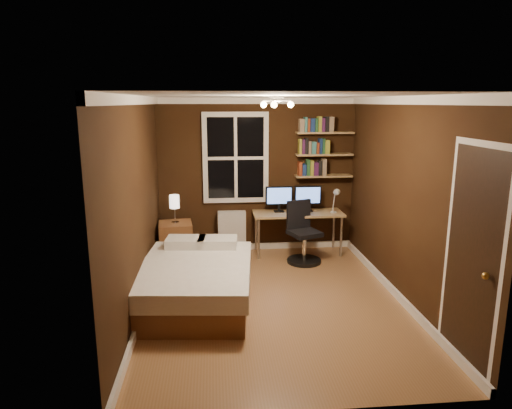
{
  "coord_description": "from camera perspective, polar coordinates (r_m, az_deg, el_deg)",
  "views": [
    {
      "loc": [
        -0.71,
        -5.26,
        2.43
      ],
      "look_at": [
        -0.17,
        0.45,
        1.14
      ],
      "focal_mm": 32.0,
      "sensor_mm": 36.0,
      "label": 1
    }
  ],
  "objects": [
    {
      "name": "ceiling",
      "position": [
        5.3,
        2.39,
        13.45
      ],
      "size": [
        3.2,
        4.2,
        0.02
      ],
      "primitive_type": "cube",
      "color": "white",
      "rests_on": "wall_back"
    },
    {
      "name": "door_knob",
      "position": [
        4.33,
        26.78,
        -7.98
      ],
      "size": [
        0.06,
        0.06,
        0.06
      ],
      "primitive_type": "sphere",
      "color": "gold",
      "rests_on": "door"
    },
    {
      "name": "door",
      "position": [
        4.58,
        25.27,
        -6.4
      ],
      "size": [
        0.03,
        0.82,
        2.05
      ],
      "primitive_type": null,
      "color": "black",
      "rests_on": "ground"
    },
    {
      "name": "books_row_lower",
      "position": [
        7.53,
        8.45,
        4.54
      ],
      "size": [
        0.42,
        0.16,
        0.23
      ],
      "primitive_type": null,
      "color": "maroon",
      "rests_on": "bookshelf_lower"
    },
    {
      "name": "ceiling_fixture",
      "position": [
        5.21,
        2.53,
        12.36
      ],
      "size": [
        0.44,
        0.44,
        0.18
      ],
      "primitive_type": null,
      "color": "beige",
      "rests_on": "ceiling"
    },
    {
      "name": "books_row_middle",
      "position": [
        7.49,
        8.54,
        7.19
      ],
      "size": [
        0.54,
        0.16,
        0.23
      ],
      "primitive_type": null,
      "color": "navy",
      "rests_on": "bookshelf_middle"
    },
    {
      "name": "bookshelf_upper",
      "position": [
        7.47,
        8.6,
        8.87
      ],
      "size": [
        0.92,
        0.22,
        0.03
      ],
      "primitive_type": "cube",
      "color": "#9F7B4D",
      "rests_on": "wall_back"
    },
    {
      "name": "window",
      "position": [
        7.38,
        -2.56,
        5.83
      ],
      "size": [
        1.06,
        0.06,
        1.46
      ],
      "primitive_type": "cube",
      "color": "white",
      "rests_on": "wall_back"
    },
    {
      "name": "wall_left",
      "position": [
        5.46,
        -14.62,
        -0.2
      ],
      "size": [
        0.04,
        4.2,
        2.5
      ],
      "primitive_type": "cube",
      "color": "black",
      "rests_on": "ground"
    },
    {
      "name": "wall_back",
      "position": [
        7.48,
        0.13,
        3.62
      ],
      "size": [
        3.2,
        0.04,
        2.5
      ],
      "primitive_type": "cube",
      "color": "black",
      "rests_on": "ground"
    },
    {
      "name": "books_row_upper",
      "position": [
        7.46,
        8.63,
        9.86
      ],
      "size": [
        0.54,
        0.16,
        0.23
      ],
      "primitive_type": null,
      "color": "#26592C",
      "rests_on": "bookshelf_upper"
    },
    {
      "name": "wall_right",
      "position": [
        5.86,
        17.96,
        0.46
      ],
      "size": [
        0.04,
        4.2,
        2.5
      ],
      "primitive_type": "cube",
      "color": "black",
      "rests_on": "ground"
    },
    {
      "name": "monitor_left",
      "position": [
        7.37,
        2.9,
        0.68
      ],
      "size": [
        0.44,
        0.12,
        0.42
      ],
      "primitive_type": null,
      "color": "black",
      "rests_on": "desk"
    },
    {
      "name": "nightstand",
      "position": [
        7.18,
        -9.98,
        -4.67
      ],
      "size": [
        0.55,
        0.55,
        0.62
      ],
      "primitive_type": "cube",
      "rotation": [
        0.0,
        0.0,
        0.1
      ],
      "color": "brown",
      "rests_on": "ground"
    },
    {
      "name": "office_chair",
      "position": [
        7.09,
        5.88,
        -4.37
      ],
      "size": [
        0.55,
        0.55,
        0.95
      ],
      "rotation": [
        0.0,
        0.0,
        0.35
      ],
      "color": "black",
      "rests_on": "ground"
    },
    {
      "name": "bookshelf_lower",
      "position": [
        7.55,
        8.42,
        3.56
      ],
      "size": [
        0.92,
        0.22,
        0.03
      ],
      "primitive_type": "cube",
      "color": "#9F7B4D",
      "rests_on": "wall_back"
    },
    {
      "name": "bed",
      "position": [
        5.74,
        -7.54,
        -9.54
      ],
      "size": [
        1.51,
        1.97,
        0.63
      ],
      "rotation": [
        0.0,
        0.0,
        -0.1
      ],
      "color": "brown",
      "rests_on": "ground"
    },
    {
      "name": "floor",
      "position": [
        5.83,
        2.16,
        -11.93
      ],
      "size": [
        4.2,
        4.2,
        0.0
      ],
      "primitive_type": "plane",
      "color": "olive",
      "rests_on": "ground"
    },
    {
      "name": "bookshelf_middle",
      "position": [
        7.5,
        8.51,
        6.2
      ],
      "size": [
        0.92,
        0.22,
        0.03
      ],
      "primitive_type": "cube",
      "color": "#9F7B4D",
      "rests_on": "wall_back"
    },
    {
      "name": "radiator",
      "position": [
        7.54,
        -3.03,
        -3.41
      ],
      "size": [
        0.46,
        0.16,
        0.68
      ],
      "primitive_type": "cube",
      "color": "silver",
      "rests_on": "ground"
    },
    {
      "name": "desk_lamp",
      "position": [
        7.33,
        9.88,
        0.51
      ],
      "size": [
        0.14,
        0.32,
        0.44
      ],
      "primitive_type": null,
      "color": "silver",
      "rests_on": "desk"
    },
    {
      "name": "monitor_right",
      "position": [
        7.46,
        6.49,
        0.75
      ],
      "size": [
        0.44,
        0.12,
        0.42
      ],
      "primitive_type": null,
      "color": "black",
      "rests_on": "desk"
    },
    {
      "name": "bedside_lamp",
      "position": [
        7.04,
        -10.14,
        -0.57
      ],
      "size": [
        0.15,
        0.15,
        0.43
      ],
      "primitive_type": null,
      "color": "white",
      "rests_on": "nightstand"
    },
    {
      "name": "desk",
      "position": [
        7.42,
        5.27,
        -1.45
      ],
      "size": [
        1.45,
        0.54,
        0.69
      ],
      "color": "#9F7B4D",
      "rests_on": "ground"
    }
  ]
}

